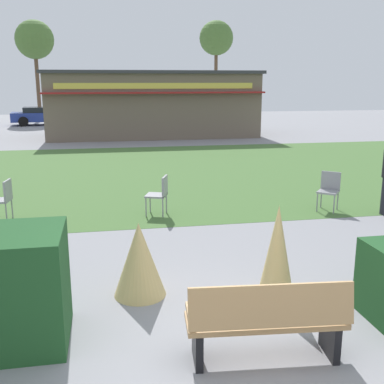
# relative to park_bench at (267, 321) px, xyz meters

# --- Properties ---
(ground_plane) EXTENTS (80.00, 80.00, 0.00)m
(ground_plane) POSITION_rel_park_bench_xyz_m (-0.22, -0.15, -0.48)
(ground_plane) COLOR gray
(lawn_patch) EXTENTS (36.00, 12.00, 0.01)m
(lawn_patch) POSITION_rel_park_bench_xyz_m (-0.22, 10.86, -0.48)
(lawn_patch) COLOR #446B33
(lawn_patch) RESTS_ON ground_plane
(park_bench) EXTENTS (1.74, 0.67, 0.95)m
(park_bench) POSITION_rel_park_bench_xyz_m (0.00, 0.00, 0.00)
(park_bench) COLOR tan
(park_bench) RESTS_ON ground_plane
(ornamental_grass_behind_left) EXTENTS (0.51, 0.51, 1.34)m
(ornamental_grass_behind_left) POSITION_rel_park_bench_xyz_m (0.63, 1.41, 0.19)
(ornamental_grass_behind_left) COLOR tan
(ornamental_grass_behind_left) RESTS_ON ground_plane
(ornamental_grass_behind_right) EXTENTS (0.73, 0.73, 1.06)m
(ornamental_grass_behind_right) POSITION_rel_park_bench_xyz_m (-1.20, 1.86, 0.05)
(ornamental_grass_behind_right) COLOR tan
(ornamental_grass_behind_right) RESTS_ON ground_plane
(food_kiosk) EXTENTS (11.18, 5.00, 3.44)m
(food_kiosk) POSITION_rel_park_bench_xyz_m (0.98, 21.43, 1.25)
(food_kiosk) COLOR #6B5B4C
(food_kiosk) RESTS_ON ground_plane
(cafe_chair_west) EXTENTS (0.49, 0.49, 0.89)m
(cafe_chair_west) POSITION_rel_park_bench_xyz_m (-3.79, 5.98, 0.05)
(cafe_chair_west) COLOR gray
(cafe_chair_west) RESTS_ON ground_plane
(cafe_chair_east) EXTENTS (0.62, 0.62, 0.89)m
(cafe_chair_east) POSITION_rel_park_bench_xyz_m (3.45, 5.53, 0.05)
(cafe_chair_east) COLOR gray
(cafe_chair_east) RESTS_ON ground_plane
(cafe_chair_center) EXTENTS (0.56, 0.56, 0.89)m
(cafe_chair_center) POSITION_rel_park_bench_xyz_m (-0.45, 5.81, 0.05)
(cafe_chair_center) COLOR gray
(cafe_chair_center) RESTS_ON ground_plane
(parked_car_west_slot) EXTENTS (4.36, 2.38, 1.20)m
(parked_car_west_slot) POSITION_rel_park_bench_xyz_m (-5.68, 29.15, 0.16)
(parked_car_west_slot) COLOR navy
(parked_car_west_slot) RESTS_ON ground_plane
(tree_left_bg) EXTENTS (2.80, 2.80, 7.77)m
(tree_left_bg) POSITION_rel_park_bench_xyz_m (7.79, 35.28, 5.82)
(tree_left_bg) COLOR brown
(tree_left_bg) RESTS_ON ground_plane
(tree_right_bg) EXTENTS (2.80, 2.80, 7.27)m
(tree_right_bg) POSITION_rel_park_bench_xyz_m (-6.41, 33.15, 5.33)
(tree_right_bg) COLOR brown
(tree_right_bg) RESTS_ON ground_plane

